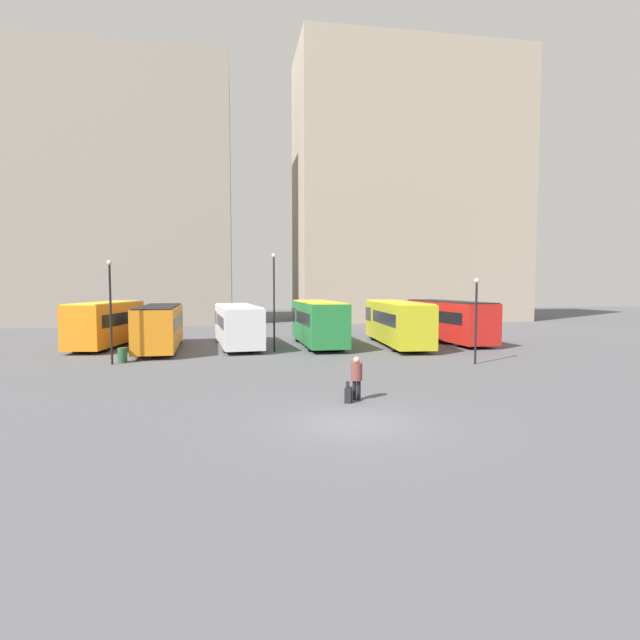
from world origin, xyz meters
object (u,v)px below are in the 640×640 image
bus_4 (396,321)px  lamp_post_1 (274,295)px  bus_0 (107,323)px  suitcase (348,395)px  bus_5 (448,320)px  lamp_post_2 (110,304)px  bus_3 (318,322)px  traveler (357,374)px  bus_1 (160,326)px  lamp_post_0 (476,313)px  bus_2 (237,324)px  trash_bin (122,355)px

bus_4 → lamp_post_1: bearing=107.5°
bus_0 → suitcase: (13.35, -19.81, -1.46)m
bus_5 → lamp_post_1: 14.68m
lamp_post_2 → bus_0: bearing=104.9°
bus_3 → lamp_post_1: bearing=127.5°
bus_0 → suitcase: size_ratio=11.27×
bus_4 → traveler: bearing=161.2°
lamp_post_1 → bus_5: bearing=14.9°
bus_4 → bus_5: size_ratio=1.09×
bus_1 → bus_4: bus_4 is taller
bus_0 → bus_5: bearing=-83.7°
traveler → lamp_post_2: bearing=68.1°
bus_0 → bus_4: size_ratio=0.81×
bus_5 → bus_1: bearing=89.7°
bus_3 → lamp_post_2: bearing=116.4°
bus_4 → lamp_post_2: bearing=112.4°
bus_1 → lamp_post_0: bearing=-120.0°
bus_3 → lamp_post_1: size_ratio=1.48×
bus_2 → bus_5: bearing=-93.6°
bus_2 → bus_1: bearing=92.5°
bus_0 → suitcase: bus_0 is taller
lamp_post_0 → lamp_post_2: bearing=170.8°
suitcase → lamp_post_2: 16.06m
bus_1 → lamp_post_0: (18.51, -9.59, 1.24)m
bus_2 → suitcase: bearing=-173.2°
bus_1 → lamp_post_1: (7.71, -2.36, 2.14)m
traveler → lamp_post_2: lamp_post_2 is taller
lamp_post_2 → bus_1: bearing=74.7°
bus_0 → trash_bin: size_ratio=11.06×
bus_4 → trash_bin: bus_4 is taller
traveler → lamp_post_2: (-11.46, 10.89, 2.42)m
bus_0 → trash_bin: 8.49m
suitcase → lamp_post_2: lamp_post_2 is taller
bus_0 → lamp_post_2: 9.05m
bus_0 → lamp_post_1: lamp_post_1 is taller
bus_4 → suitcase: bus_4 is taller
bus_0 → bus_3: 15.28m
bus_0 → traveler: bus_0 is taller
bus_3 → traveler: bearing=174.3°
bus_0 → traveler: (13.75, -19.48, -0.75)m
bus_2 → suitcase: bus_2 is taller
bus_0 → lamp_post_0: (22.53, -11.87, 1.15)m
bus_0 → bus_1: size_ratio=0.88×
trash_bin → lamp_post_2: bearing=-122.5°
lamp_post_1 → bus_1: bearing=163.0°
lamp_post_2 → trash_bin: (0.42, 0.66, -3.00)m
bus_3 → suitcase: 18.06m
lamp_post_0 → suitcase: bearing=-139.1°
traveler → trash_bin: size_ratio=2.00×
bus_1 → bus_5: bus_5 is taller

